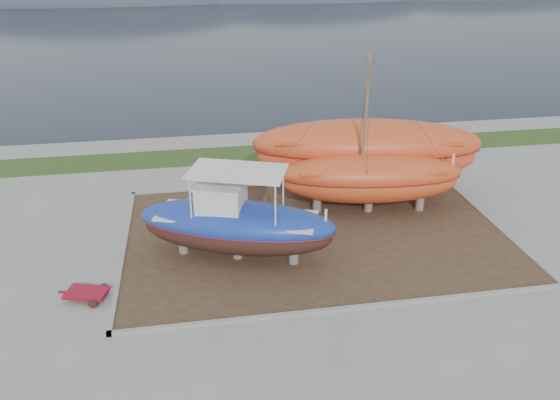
{
  "coord_description": "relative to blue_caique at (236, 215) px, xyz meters",
  "views": [
    {
      "loc": [
        -5.6,
        -18.69,
        13.02
      ],
      "look_at": [
        -1.76,
        4.0,
        2.01
      ],
      "focal_mm": 35.0,
      "sensor_mm": 36.0,
      "label": 1
    }
  ],
  "objects": [
    {
      "name": "orange_bare_hull",
      "position": [
        7.73,
        5.8,
        -0.06
      ],
      "size": [
        12.99,
        5.75,
        4.11
      ],
      "primitive_type": null,
      "rotation": [
        0.0,
        0.0,
        -0.16
      ],
      "color": "#CD471F",
      "rests_on": "dirt_patch"
    },
    {
      "name": "blue_caique",
      "position": [
        0.0,
        0.0,
        0.0
      ],
      "size": [
        9.23,
        5.55,
        4.24
      ],
      "primitive_type": null,
      "rotation": [
        0.0,
        0.0,
        -0.34
      ],
      "color": "#1A39A4",
      "rests_on": "dirt_patch"
    },
    {
      "name": "red_trailer",
      "position": [
        -6.27,
        -2.05,
        -2.01
      ],
      "size": [
        2.66,
        1.86,
        0.34
      ],
      "primitive_type": null,
      "rotation": [
        0.0,
        0.0,
        -0.3
      ],
      "color": "maroon",
      "rests_on": "ground"
    },
    {
      "name": "orange_sailboat",
      "position": [
        7.26,
        3.52,
        1.96
      ],
      "size": [
        9.72,
        3.93,
        8.15
      ],
      "primitive_type": null,
      "rotation": [
        0.0,
        0.0,
        -0.12
      ],
      "color": "#CD471F",
      "rests_on": "dirt_patch"
    },
    {
      "name": "dirt_patch",
      "position": [
        3.95,
        1.57,
        -2.15
      ],
      "size": [
        18.0,
        12.0,
        0.06
      ],
      "primitive_type": "cube",
      "color": "#422D1E",
      "rests_on": "ground"
    },
    {
      "name": "ground",
      "position": [
        3.95,
        -2.43,
        -2.18
      ],
      "size": [
        140.0,
        140.0,
        0.0
      ],
      "primitive_type": "plane",
      "color": "gray",
      "rests_on": "ground"
    },
    {
      "name": "white_dinghy",
      "position": [
        -1.64,
        3.6,
        -1.5
      ],
      "size": [
        4.15,
        1.63,
        1.24
      ],
      "primitive_type": null,
      "rotation": [
        0.0,
        0.0,
        0.02
      ],
      "color": "silver",
      "rests_on": "dirt_patch"
    },
    {
      "name": "curb_frame",
      "position": [
        3.95,
        1.57,
        -2.1
      ],
      "size": [
        18.6,
        12.6,
        0.15
      ],
      "primitive_type": null,
      "color": "gray",
      "rests_on": "ground"
    },
    {
      "name": "sea",
      "position": [
        3.95,
        67.57,
        -2.18
      ],
      "size": [
        260.0,
        100.0,
        0.04
      ],
      "primitive_type": null,
      "color": "black",
      "rests_on": "ground"
    },
    {
      "name": "grass_strip",
      "position": [
        3.95,
        13.07,
        -2.14
      ],
      "size": [
        44.0,
        3.0,
        0.08
      ],
      "primitive_type": "cube",
      "color": "#284219",
      "rests_on": "ground"
    }
  ]
}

